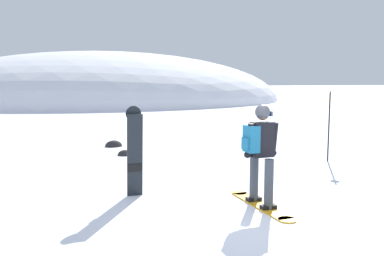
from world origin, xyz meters
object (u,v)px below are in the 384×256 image
object	(u,v)px
snowboarder_main	(260,152)
spare_snowboard	(135,151)
piste_marker_near	(329,121)
rock_dark	(125,155)
rock_mid	(114,146)

from	to	relation	value
snowboarder_main	spare_snowboard	bearing A→B (deg)	147.42
snowboarder_main	piste_marker_near	size ratio (longest dim) A/B	0.98
rock_dark	spare_snowboard	bearing A→B (deg)	-95.77
spare_snowboard	rock_mid	world-z (taller)	spare_snowboard
spare_snowboard	rock_dark	distance (m)	4.31
piste_marker_near	rock_mid	bearing A→B (deg)	140.86
spare_snowboard	rock_dark	xyz separation A→B (m)	(0.43, 4.21, -0.84)
snowboarder_main	rock_mid	size ratio (longest dim) A/B	3.35
snowboarder_main	rock_mid	world-z (taller)	snowboarder_main
piste_marker_near	rock_dark	world-z (taller)	piste_marker_near
snowboarder_main	piste_marker_near	bearing A→B (deg)	40.13
spare_snowboard	rock_dark	world-z (taller)	spare_snowboard
snowboarder_main	rock_dark	bearing A→B (deg)	105.14
piste_marker_near	rock_dark	xyz separation A→B (m)	(-4.95, 2.47, -1.07)
rock_dark	piste_marker_near	bearing A→B (deg)	-26.53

